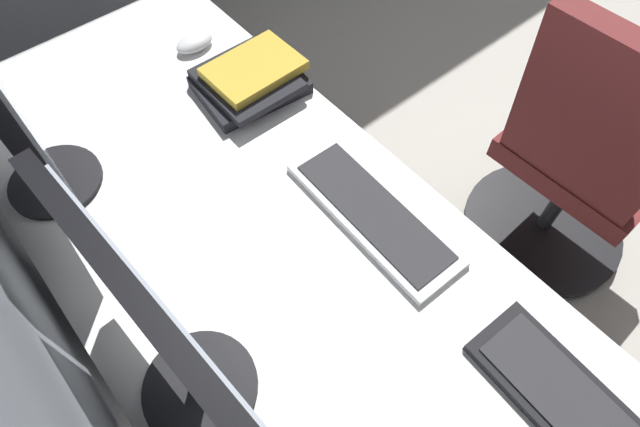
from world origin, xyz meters
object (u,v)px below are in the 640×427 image
keyboard_spare (373,213)px  keyboard_main (585,419)px  monitor_primary (170,342)px  mouse_main (194,43)px  book_stack_near (250,79)px  drawer_pedestal (234,282)px  office_chair (578,167)px

keyboard_spare → keyboard_main: bearing=178.6°
monitor_primary → keyboard_main: monitor_primary is taller
keyboard_spare → mouse_main: size_ratio=4.07×
keyboard_main → book_stack_near: book_stack_near is taller
monitor_primary → keyboard_main: bearing=-135.0°
drawer_pedestal → book_stack_near: size_ratio=2.58×
monitor_primary → keyboard_spare: bearing=-81.8°
drawer_pedestal → mouse_main: mouse_main is taller
drawer_pedestal → monitor_primary: monitor_primary is taller
keyboard_spare → book_stack_near: book_stack_near is taller
monitor_primary → office_chair: size_ratio=0.55×
keyboard_spare → book_stack_near: 0.47m
keyboard_main → book_stack_near: 1.00m
monitor_primary → book_stack_near: bearing=-42.7°
drawer_pedestal → keyboard_spare: size_ratio=1.64×
keyboard_spare → book_stack_near: (0.47, -0.03, 0.02)m
drawer_pedestal → office_chair: 1.05m
keyboard_main → book_stack_near: (1.00, -0.04, 0.02)m
keyboard_main → mouse_main: 1.22m
drawer_pedestal → keyboard_spare: 0.53m
monitor_primary → mouse_main: bearing=-31.9°
keyboard_spare → mouse_main: (0.70, -0.00, 0.01)m
keyboard_main → book_stack_near: bearing=-2.2°
monitor_primary → book_stack_near: monitor_primary is taller
monitor_primary → book_stack_near: size_ratio=1.97×
monitor_primary → keyboard_spare: 0.53m
book_stack_near → keyboard_main: bearing=177.8°
keyboard_spare → office_chair: office_chair is taller
monitor_primary → office_chair: (-0.08, -1.19, -0.51)m
keyboard_spare → book_stack_near: size_ratio=1.57×
book_stack_near → drawer_pedestal: bearing=129.0°
keyboard_main → book_stack_near: size_ratio=1.58×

